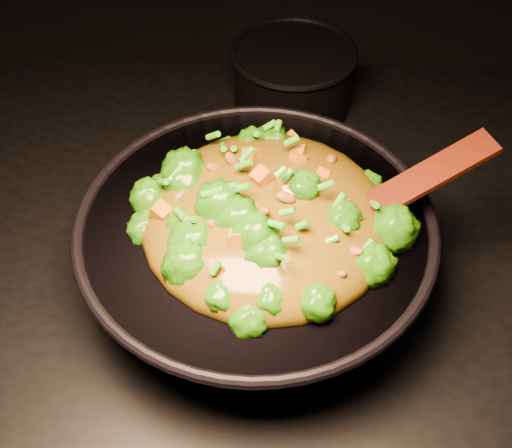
# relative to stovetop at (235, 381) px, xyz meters

# --- Properties ---
(stovetop) EXTENTS (1.20, 0.90, 0.90)m
(stovetop) POSITION_rel_stovetop_xyz_m (0.00, 0.00, 0.00)
(stovetop) COLOR black
(stovetop) RESTS_ON ground
(wok) EXTENTS (0.57, 0.57, 0.13)m
(wok) POSITION_rel_stovetop_xyz_m (0.04, -0.08, 0.51)
(wok) COLOR black
(wok) RESTS_ON stovetop
(stir_fry) EXTENTS (0.38, 0.38, 0.11)m
(stir_fry) POSITION_rel_stovetop_xyz_m (0.06, -0.08, 0.63)
(stir_fry) COLOR #267108
(stir_fry) RESTS_ON wok
(spatula) EXTENTS (0.25, 0.13, 0.11)m
(spatula) POSITION_rel_stovetop_xyz_m (0.21, -0.07, 0.62)
(spatula) COLOR #391103
(spatula) RESTS_ON wok
(back_pot) EXTENTS (0.27, 0.27, 0.12)m
(back_pot) POSITION_rel_stovetop_xyz_m (0.10, 0.32, 0.51)
(back_pot) COLOR black
(back_pot) RESTS_ON stovetop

